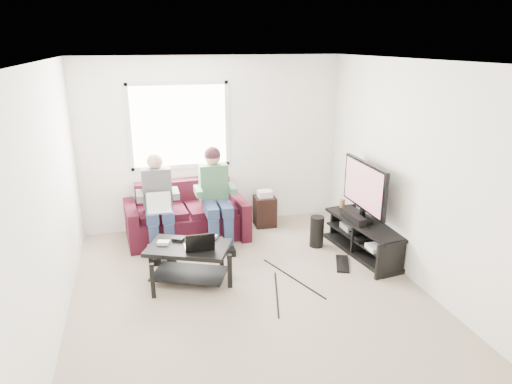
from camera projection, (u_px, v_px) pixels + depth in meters
floor at (250, 293)px, 5.30m from camera, size 4.50×4.50×0.00m
ceiling at (248, 61)px, 4.49m from camera, size 4.50×4.50×0.00m
wall_back at (213, 144)px, 6.96m from camera, size 4.50×0.00×4.50m
wall_front at (337, 292)px, 2.83m from camera, size 4.50×0.00×4.50m
wall_left at (49, 203)px, 4.41m from camera, size 0.00×4.50×4.50m
wall_right at (413, 173)px, 5.39m from camera, size 0.00×4.50×4.50m
window at (179, 126)px, 6.73m from camera, size 1.48×0.04×1.28m
sofa at (186, 218)px, 6.75m from camera, size 1.78×0.92×0.81m
person_left at (158, 199)px, 6.25m from camera, size 0.40×0.71×1.33m
person_right at (215, 190)px, 6.45m from camera, size 0.40×0.71×1.37m
laptop_silver at (159, 207)px, 6.05m from camera, size 0.34×0.25×0.24m
coffee_table at (189, 255)px, 5.45m from camera, size 1.10×0.92×0.47m
laptop_black at (199, 238)px, 5.33m from camera, size 0.41×0.38×0.24m
controller_a at (163, 243)px, 5.45m from camera, size 0.16×0.13×0.04m
controller_b at (178, 239)px, 5.55m from camera, size 0.17×0.14×0.04m
controller_c at (211, 237)px, 5.62m from camera, size 0.17×0.15×0.04m
tv_stand at (364, 240)px, 6.23m from camera, size 0.61×1.45×0.46m
tv at (364, 188)px, 6.09m from camera, size 0.12×1.10×0.81m
soundbar at (354, 217)px, 6.19m from camera, size 0.12×0.50×0.10m
drink_cup at (342, 203)px, 6.69m from camera, size 0.08×0.08×0.12m
console_white at (379, 247)px, 5.84m from camera, size 0.30×0.22×0.06m
console_grey at (354, 226)px, 6.48m from camera, size 0.34×0.26×0.08m
console_black at (366, 236)px, 6.16m from camera, size 0.38×0.30×0.07m
subwoofer at (317, 232)px, 6.46m from camera, size 0.20×0.20×0.45m
keyboard_floor at (342, 264)px, 5.97m from camera, size 0.33×0.50×0.03m
end_table at (265, 210)px, 7.19m from camera, size 0.32×0.32×0.58m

